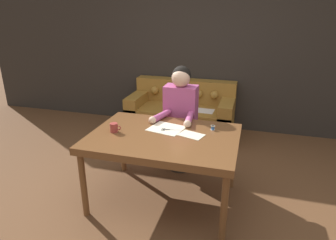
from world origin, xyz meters
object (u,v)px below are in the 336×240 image
Objects in this scene: mug at (114,128)px; thread_spool at (213,128)px; dining_table at (164,141)px; couch at (182,114)px; scissors at (168,130)px; person at (180,120)px.

thread_spool is at bearing 19.13° from mug.
couch is (-0.25, 1.82, -0.37)m from dining_table.
mug reaches higher than thread_spool.
scissors is 1.85× the size of mug.
dining_table is 6.79× the size of scissors.
couch is 1.76m from scissors.
person is 0.61m from thread_spool.
couch is at bearing 113.89° from thread_spool.
dining_table is at bearing -90.02° from person.
couch is at bearing 102.55° from person.
couch is 14.19× the size of mug.
mug is (-0.49, -0.06, 0.11)m from dining_table.
scissors is 4.64× the size of thread_spool.
mug reaches higher than scissors.
dining_table is 0.52m from thread_spool.
mug is (-0.24, -1.88, 0.48)m from couch.
dining_table is at bearing -90.39° from scissors.
scissors is 0.45m from thread_spool.
scissors is at bearing -81.41° from couch.
scissors is at bearing 21.25° from mug.
dining_table is 1.11× the size of person.
dining_table is 12.55× the size of mug.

